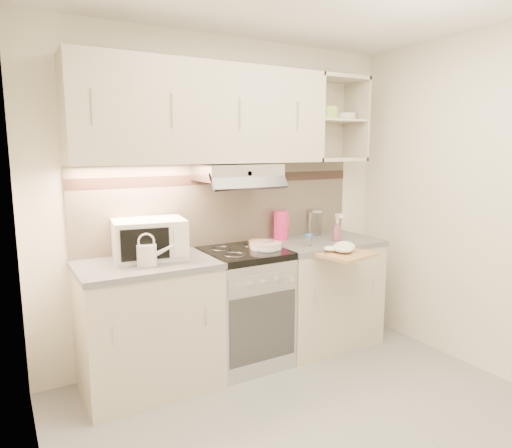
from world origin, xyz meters
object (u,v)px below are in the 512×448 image
microwave (149,239)px  plate_stack (266,245)px  watering_can (148,254)px  pink_pitcher (281,225)px  electric_range (244,307)px  glass_jar (315,222)px  cutting_board (344,254)px  spray_bottle (337,230)px

microwave → plate_stack: 0.88m
watering_can → pink_pitcher: pink_pitcher is taller
electric_range → pink_pitcher: (0.47, 0.20, 0.57)m
watering_can → glass_jar: 1.61m
glass_jar → cutting_board: 0.64m
glass_jar → cutting_board: size_ratio=0.56×
microwave → plate_stack: (0.86, -0.14, -0.11)m
plate_stack → cutting_board: (0.48, -0.35, -0.05)m
microwave → glass_jar: (1.52, 0.10, -0.02)m
electric_range → microwave: (-0.69, 0.10, 0.59)m
electric_range → spray_bottle: size_ratio=3.74×
microwave → spray_bottle: microwave is taller
watering_can → spray_bottle: spray_bottle is taller
electric_range → plate_stack: bearing=-14.3°
microwave → cutting_board: (1.34, -0.50, -0.17)m
electric_range → pink_pitcher: 0.76m
pink_pitcher → cutting_board: bearing=-62.0°
pink_pitcher → microwave: bearing=-164.2°
microwave → cutting_board: bearing=-12.1°
watering_can → microwave: bearing=86.4°
glass_jar → cutting_board: (-0.18, -0.60, -0.14)m
spray_bottle → pink_pitcher: bearing=150.0°
microwave → plate_stack: size_ratio=2.17×
plate_stack → glass_jar: 0.71m
plate_stack → glass_jar: size_ratio=1.08×
watering_can → plate_stack: watering_can is taller
plate_stack → pink_pitcher: bearing=39.3°
pink_pitcher → glass_jar: 0.36m
microwave → glass_jar: bearing=12.1°
electric_range → spray_bottle: bearing=-6.1°
microwave → glass_jar: microwave is taller
plate_stack → glass_jar: (0.66, 0.24, 0.09)m
electric_range → plate_stack: plate_stack is taller
electric_range → cutting_board: bearing=-31.5°
glass_jar → watering_can: bearing=-169.7°
electric_range → pink_pitcher: bearing=23.1°
plate_stack → glass_jar: bearing=20.3°
glass_jar → electric_range: bearing=-166.4°
electric_range → cutting_board: electric_range is taller
microwave → watering_can: (-0.07, -0.19, -0.06)m
watering_can → spray_bottle: (1.59, -0.00, 0.02)m
electric_range → microwave: microwave is taller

